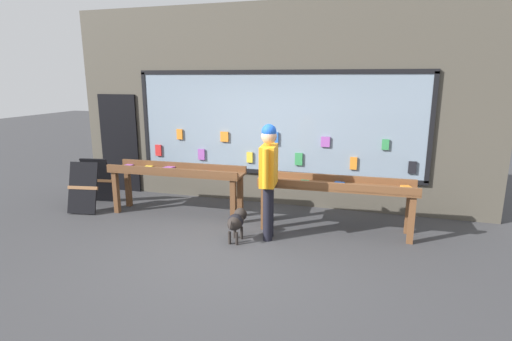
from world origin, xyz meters
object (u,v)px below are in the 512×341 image
object	(u,v)px
display_table_right	(336,190)
sandwich_board_sign	(91,184)
person_browsing	(269,172)
small_dog	(237,221)
display_table_left	(177,176)

from	to	relation	value
display_table_right	sandwich_board_sign	world-z (taller)	sandwich_board_sign
person_browsing	small_dog	size ratio (longest dim) A/B	2.91
display_table_left	display_table_right	size ratio (longest dim) A/B	1.00
display_table_right	person_browsing	world-z (taller)	person_browsing
person_browsing	display_table_left	bearing A→B (deg)	66.04
display_table_left	sandwich_board_sign	distance (m)	1.78
person_browsing	sandwich_board_sign	distance (m)	3.70
display_table_left	display_table_right	bearing A→B (deg)	0.01
display_table_right	small_dog	world-z (taller)	display_table_right
display_table_left	sandwich_board_sign	size ratio (longest dim) A/B	2.66
person_browsing	sandwich_board_sign	bearing A→B (deg)	76.62
display_table_left	person_browsing	size ratio (longest dim) A/B	1.39
person_browsing	display_table_right	bearing A→B (deg)	-64.42
display_table_left	small_dog	xyz separation A→B (m)	(1.43, -0.82, -0.42)
person_browsing	small_dog	world-z (taller)	person_browsing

